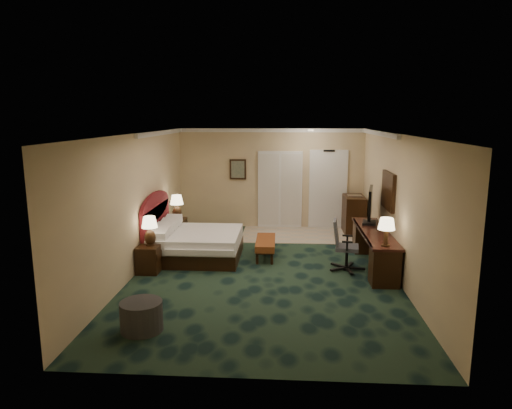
# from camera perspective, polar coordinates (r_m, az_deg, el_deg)

# --- Properties ---
(floor) EXTENTS (5.00, 7.50, 0.00)m
(floor) POSITION_cam_1_polar(r_m,az_deg,el_deg) (9.11, 1.07, -8.39)
(floor) COLOR black
(floor) RESTS_ON ground
(ceiling) EXTENTS (5.00, 7.50, 0.00)m
(ceiling) POSITION_cam_1_polar(r_m,az_deg,el_deg) (8.60, 1.13, 8.83)
(ceiling) COLOR silver
(ceiling) RESTS_ON wall_back
(wall_back) EXTENTS (5.00, 0.00, 2.70)m
(wall_back) POSITION_cam_1_polar(r_m,az_deg,el_deg) (12.46, 1.88, 3.26)
(wall_back) COLOR tan
(wall_back) RESTS_ON ground
(wall_front) EXTENTS (5.00, 0.00, 2.70)m
(wall_front) POSITION_cam_1_polar(r_m,az_deg,el_deg) (5.13, -0.80, -8.04)
(wall_front) COLOR tan
(wall_front) RESTS_ON ground
(wall_left) EXTENTS (0.00, 7.50, 2.70)m
(wall_left) POSITION_cam_1_polar(r_m,az_deg,el_deg) (9.21, -14.63, 0.16)
(wall_left) COLOR tan
(wall_left) RESTS_ON ground
(wall_right) EXTENTS (0.00, 7.50, 2.70)m
(wall_right) POSITION_cam_1_polar(r_m,az_deg,el_deg) (9.00, 17.20, -0.22)
(wall_right) COLOR tan
(wall_right) RESTS_ON ground
(crown_molding) EXTENTS (5.00, 7.50, 0.10)m
(crown_molding) POSITION_cam_1_polar(r_m,az_deg,el_deg) (8.61, 1.13, 8.50)
(crown_molding) COLOR white
(crown_molding) RESTS_ON wall_back
(tile_patch) EXTENTS (3.20, 1.70, 0.01)m
(tile_patch) POSITION_cam_1_polar(r_m,az_deg,el_deg) (11.89, 6.05, -3.77)
(tile_patch) COLOR #BDB3A4
(tile_patch) RESTS_ON ground
(headboard) EXTENTS (0.12, 2.00, 1.40)m
(headboard) POSITION_cam_1_polar(r_m,az_deg,el_deg) (10.26, -12.41, -2.36)
(headboard) COLOR #4E1314
(headboard) RESTS_ON ground
(entry_door) EXTENTS (1.02, 0.06, 2.18)m
(entry_door) POSITION_cam_1_polar(r_m,az_deg,el_deg) (12.52, 8.97, 1.79)
(entry_door) COLOR white
(entry_door) RESTS_ON ground
(closet_doors) EXTENTS (1.20, 0.06, 2.10)m
(closet_doors) POSITION_cam_1_polar(r_m,az_deg,el_deg) (12.46, 3.01, 1.86)
(closet_doors) COLOR silver
(closet_doors) RESTS_ON ground
(wall_art) EXTENTS (0.45, 0.06, 0.55)m
(wall_art) POSITION_cam_1_polar(r_m,az_deg,el_deg) (12.45, -2.28, 4.41)
(wall_art) COLOR #465B52
(wall_art) RESTS_ON wall_back
(wall_mirror) EXTENTS (0.05, 0.95, 0.75)m
(wall_mirror) POSITION_cam_1_polar(r_m,az_deg,el_deg) (9.54, 16.21, 1.66)
(wall_mirror) COLOR white
(wall_mirror) RESTS_ON wall_right
(bed) EXTENTS (1.83, 1.70, 0.58)m
(bed) POSITION_cam_1_polar(r_m,az_deg,el_deg) (9.96, -7.31, -5.03)
(bed) COLOR white
(bed) RESTS_ON ground
(nightstand_near) EXTENTS (0.43, 0.49, 0.53)m
(nightstand_near) POSITION_cam_1_polar(r_m,az_deg,el_deg) (9.26, -13.23, -6.64)
(nightstand_near) COLOR black
(nightstand_near) RESTS_ON ground
(nightstand_far) EXTENTS (0.44, 0.51, 0.55)m
(nightstand_far) POSITION_cam_1_polar(r_m,az_deg,el_deg) (11.37, -9.89, -3.16)
(nightstand_far) COLOR black
(nightstand_far) RESTS_ON ground
(lamp_near) EXTENTS (0.35, 0.35, 0.58)m
(lamp_near) POSITION_cam_1_polar(r_m,az_deg,el_deg) (9.12, -13.13, -3.26)
(lamp_near) COLOR black
(lamp_near) RESTS_ON nightstand_near
(lamp_far) EXTENTS (0.38, 0.38, 0.60)m
(lamp_far) POSITION_cam_1_polar(r_m,az_deg,el_deg) (11.21, -9.86, -0.34)
(lamp_far) COLOR black
(lamp_far) RESTS_ON nightstand_far
(bed_bench) EXTENTS (0.42, 1.18, 0.40)m
(bed_bench) POSITION_cam_1_polar(r_m,az_deg,el_deg) (9.96, 1.20, -5.49)
(bed_bench) COLOR brown
(bed_bench) RESTS_ON ground
(ottoman) EXTENTS (0.79, 0.79, 0.43)m
(ottoman) POSITION_cam_1_polar(r_m,az_deg,el_deg) (6.90, -14.12, -13.38)
(ottoman) COLOR #2E2D2F
(ottoman) RESTS_ON ground
(desk) EXTENTS (0.55, 2.57, 0.74)m
(desk) POSITION_cam_1_polar(r_m,az_deg,el_deg) (9.60, 14.52, -5.41)
(desk) COLOR black
(desk) RESTS_ON ground
(tv) EXTENTS (0.29, 1.00, 0.78)m
(tv) POSITION_cam_1_polar(r_m,az_deg,el_deg) (10.06, 14.08, -0.18)
(tv) COLOR black
(tv) RESTS_ON desk
(desk_lamp) EXTENTS (0.36, 0.36, 0.53)m
(desk_lamp) POSITION_cam_1_polar(r_m,az_deg,el_deg) (8.43, 15.96, -3.32)
(desk_lamp) COLOR black
(desk_lamp) RESTS_ON desk
(desk_chair) EXTENTS (0.66, 0.63, 1.01)m
(desk_chair) POSITION_cam_1_polar(r_m,az_deg,el_deg) (9.23, 11.32, -5.04)
(desk_chair) COLOR #3E4048
(desk_chair) RESTS_ON ground
(minibar) EXTENTS (0.52, 0.93, 0.98)m
(minibar) POSITION_cam_1_polar(r_m,az_deg,el_deg) (12.19, 12.12, -1.25)
(minibar) COLOR black
(minibar) RESTS_ON ground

